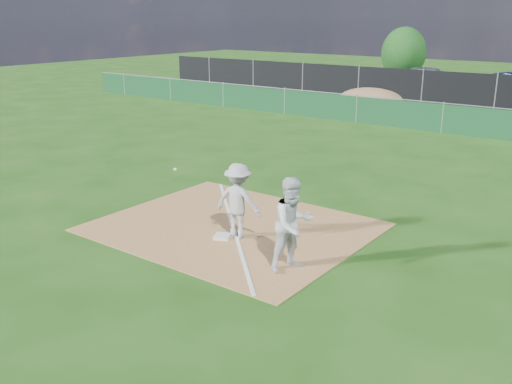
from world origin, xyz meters
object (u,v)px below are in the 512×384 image
car_left (430,79)px  tree_left (404,53)px  first_base (222,236)px  play_at_first (238,201)px  runner (293,224)px

car_left → tree_left: size_ratio=1.21×
tree_left → car_left: bearing=-51.9°
first_base → car_left: (-5.60, 27.50, 0.77)m
first_base → car_left: size_ratio=0.07×
car_left → tree_left: bearing=30.5°
play_at_first → car_left: play_at_first is taller
first_base → car_left: 28.08m
play_at_first → runner: size_ratio=1.33×
first_base → runner: size_ratio=0.18×
play_at_first → runner: (1.89, -0.69, 0.07)m
first_base → tree_left: bearing=106.5°
first_base → runner: (2.12, -0.39, 0.88)m
first_base → car_left: bearing=101.5°
runner → tree_left: size_ratio=0.48×
play_at_first → car_left: size_ratio=0.52×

